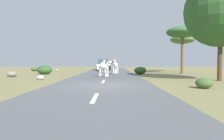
{
  "coord_description": "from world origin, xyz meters",
  "views": [
    {
      "loc": [
        0.5,
        -11.05,
        1.35
      ],
      "look_at": [
        0.36,
        6.17,
        0.65
      ],
      "focal_mm": 31.41,
      "sensor_mm": 36.0,
      "label": 1
    }
  ],
  "objects_px": {
    "zebra_0": "(115,65)",
    "rock_0": "(40,78)",
    "tree_0": "(183,33)",
    "rock_2": "(12,74)",
    "tree_3": "(182,40)",
    "tree_1": "(221,11)",
    "bush_2": "(45,70)",
    "car_0": "(104,65)",
    "bush_0": "(142,69)",
    "bush_1": "(140,71)",
    "rock_1": "(57,70)",
    "car_1": "(106,65)",
    "bush_3": "(204,83)",
    "zebra_1": "(103,65)",
    "zebra_2": "(105,67)",
    "bush_4": "(35,69)"
  },
  "relations": [
    {
      "from": "zebra_0",
      "to": "rock_0",
      "type": "relative_size",
      "value": 2.76
    },
    {
      "from": "tree_0",
      "to": "rock_2",
      "type": "bearing_deg",
      "value": -164.25
    },
    {
      "from": "rock_2",
      "to": "tree_0",
      "type": "bearing_deg",
      "value": 15.75
    },
    {
      "from": "tree_3",
      "to": "rock_0",
      "type": "height_order",
      "value": "tree_3"
    },
    {
      "from": "tree_0",
      "to": "tree_1",
      "type": "bearing_deg",
      "value": -91.71
    },
    {
      "from": "tree_0",
      "to": "bush_2",
      "type": "bearing_deg",
      "value": -176.85
    },
    {
      "from": "car_0",
      "to": "bush_0",
      "type": "xyz_separation_m",
      "value": [
        5.85,
        -2.27,
        -0.54
      ]
    },
    {
      "from": "tree_0",
      "to": "bush_1",
      "type": "height_order",
      "value": "tree_0"
    },
    {
      "from": "bush_2",
      "to": "tree_1",
      "type": "bearing_deg",
      "value": -26.2
    },
    {
      "from": "bush_0",
      "to": "rock_1",
      "type": "bearing_deg",
      "value": -176.01
    },
    {
      "from": "bush_1",
      "to": "rock_1",
      "type": "bearing_deg",
      "value": 150.2
    },
    {
      "from": "car_1",
      "to": "bush_3",
      "type": "relative_size",
      "value": 4.95
    },
    {
      "from": "car_0",
      "to": "bush_1",
      "type": "bearing_deg",
      "value": -63.47
    },
    {
      "from": "bush_1",
      "to": "zebra_1",
      "type": "bearing_deg",
      "value": 139.96
    },
    {
      "from": "zebra_1",
      "to": "bush_3",
      "type": "height_order",
      "value": "zebra_1"
    },
    {
      "from": "rock_0",
      "to": "tree_1",
      "type": "bearing_deg",
      "value": -2.4
    },
    {
      "from": "car_1",
      "to": "rock_2",
      "type": "height_order",
      "value": "car_1"
    },
    {
      "from": "zebra_2",
      "to": "rock_1",
      "type": "relative_size",
      "value": 3.5
    },
    {
      "from": "tree_0",
      "to": "rock_1",
      "type": "bearing_deg",
      "value": 160.11
    },
    {
      "from": "rock_2",
      "to": "car_0",
      "type": "bearing_deg",
      "value": 61.11
    },
    {
      "from": "car_0",
      "to": "bush_0",
      "type": "height_order",
      "value": "car_0"
    },
    {
      "from": "tree_3",
      "to": "rock_2",
      "type": "height_order",
      "value": "tree_3"
    },
    {
      "from": "car_0",
      "to": "car_1",
      "type": "xyz_separation_m",
      "value": [
        0.01,
        8.14,
        0.0
      ]
    },
    {
      "from": "tree_0",
      "to": "rock_0",
      "type": "relative_size",
      "value": 8.9
    },
    {
      "from": "zebra_2",
      "to": "tree_1",
      "type": "bearing_deg",
      "value": 111.28
    },
    {
      "from": "rock_0",
      "to": "tree_0",
      "type": "bearing_deg",
      "value": 30.28
    },
    {
      "from": "bush_0",
      "to": "rock_1",
      "type": "height_order",
      "value": "bush_0"
    },
    {
      "from": "bush_2",
      "to": "bush_0",
      "type": "bearing_deg",
      "value": 32.41
    },
    {
      "from": "car_1",
      "to": "tree_3",
      "type": "relative_size",
      "value": 0.87
    },
    {
      "from": "zebra_2",
      "to": "tree_0",
      "type": "relative_size",
      "value": 0.27
    },
    {
      "from": "bush_4",
      "to": "car_0",
      "type": "bearing_deg",
      "value": 12.55
    },
    {
      "from": "zebra_1",
      "to": "bush_1",
      "type": "bearing_deg",
      "value": -22.12
    },
    {
      "from": "bush_0",
      "to": "bush_3",
      "type": "height_order",
      "value": "bush_0"
    },
    {
      "from": "car_1",
      "to": "bush_4",
      "type": "xyz_separation_m",
      "value": [
        -10.2,
        -10.41,
        -0.53
      ]
    },
    {
      "from": "tree_1",
      "to": "tree_3",
      "type": "bearing_deg",
      "value": 81.9
    },
    {
      "from": "zebra_2",
      "to": "bush_3",
      "type": "height_order",
      "value": "zebra_2"
    },
    {
      "from": "zebra_2",
      "to": "bush_4",
      "type": "bearing_deg",
      "value": -101.25
    },
    {
      "from": "zebra_1",
      "to": "rock_0",
      "type": "xyz_separation_m",
      "value": [
        -4.12,
        -10.87,
        -0.84
      ]
    },
    {
      "from": "bush_2",
      "to": "bush_3",
      "type": "distance_m",
      "value": 16.85
    },
    {
      "from": "rock_0",
      "to": "bush_0",
      "type": "bearing_deg",
      "value": 56.06
    },
    {
      "from": "car_1",
      "to": "bush_0",
      "type": "xyz_separation_m",
      "value": [
        5.84,
        -10.41,
        -0.54
      ]
    },
    {
      "from": "bush_4",
      "to": "rock_1",
      "type": "distance_m",
      "value": 3.66
    },
    {
      "from": "car_1",
      "to": "rock_2",
      "type": "distance_m",
      "value": 23.21
    },
    {
      "from": "tree_1",
      "to": "rock_2",
      "type": "height_order",
      "value": "tree_1"
    },
    {
      "from": "bush_3",
      "to": "car_0",
      "type": "bearing_deg",
      "value": 106.35
    },
    {
      "from": "bush_1",
      "to": "bush_4",
      "type": "bearing_deg",
      "value": 153.71
    },
    {
      "from": "tree_1",
      "to": "bush_0",
      "type": "height_order",
      "value": "tree_1"
    },
    {
      "from": "car_0",
      "to": "car_1",
      "type": "relative_size",
      "value": 1.0
    },
    {
      "from": "bush_1",
      "to": "rock_0",
      "type": "height_order",
      "value": "bush_1"
    },
    {
      "from": "car_1",
      "to": "bush_2",
      "type": "relative_size",
      "value": 2.71
    }
  ]
}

